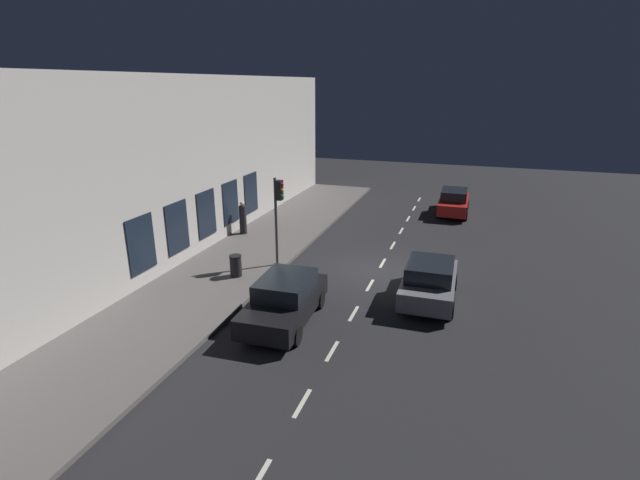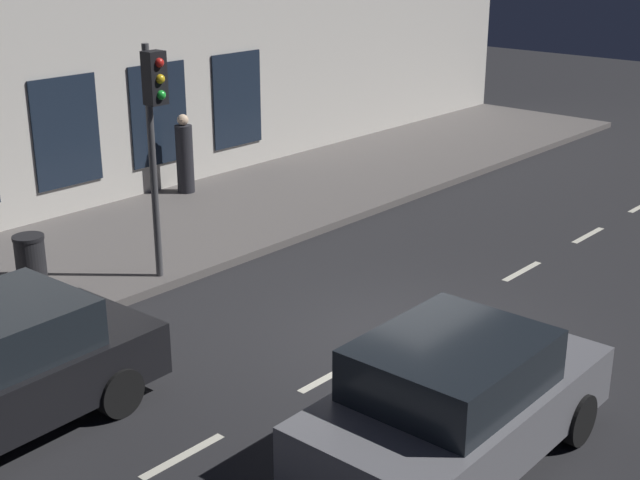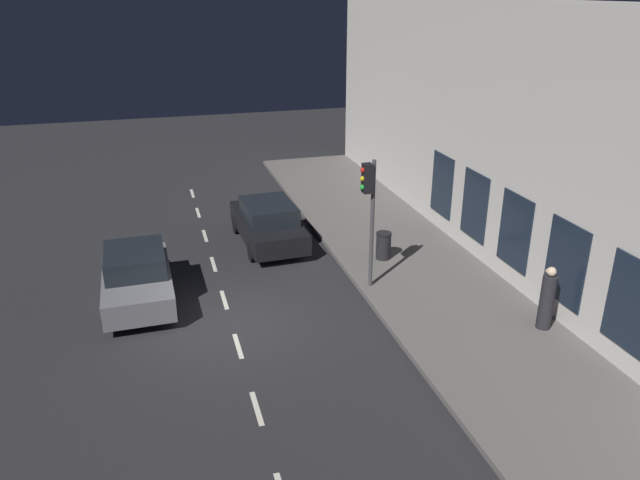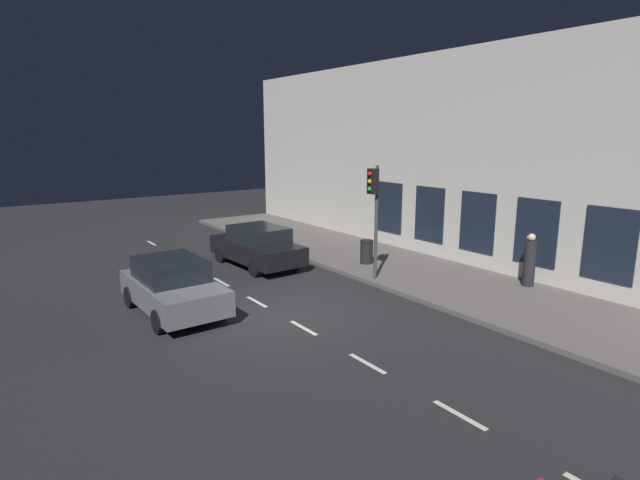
% 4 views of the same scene
% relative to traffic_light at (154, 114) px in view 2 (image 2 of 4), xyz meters
% --- Properties ---
extents(ground_plane, '(60.00, 60.00, 0.00)m').
position_rel_traffic_light_xyz_m(ground_plane, '(-4.23, -1.03, -2.96)').
color(ground_plane, '#232326').
extents(sidewalk, '(4.50, 32.00, 0.15)m').
position_rel_traffic_light_xyz_m(sidewalk, '(2.02, -1.03, -2.88)').
color(sidewalk, '#5B5654').
rests_on(sidewalk, ground).
extents(building_facade, '(0.65, 32.00, 8.21)m').
position_rel_traffic_light_xyz_m(building_facade, '(4.56, -1.03, 1.14)').
color(building_facade, beige).
rests_on(building_facade, ground).
extents(lane_centre_line, '(0.12, 27.20, 0.01)m').
position_rel_traffic_light_xyz_m(lane_centre_line, '(-4.23, -2.03, -2.96)').
color(lane_centre_line, beige).
rests_on(lane_centre_line, ground).
extents(traffic_light, '(0.46, 0.32, 3.91)m').
position_rel_traffic_light_xyz_m(traffic_light, '(0.00, 0.00, 0.00)').
color(traffic_light, '#424244').
rests_on(traffic_light, sidewalk).
extents(parked_car_1, '(2.04, 4.05, 1.58)m').
position_rel_traffic_light_xyz_m(parked_car_1, '(-6.62, 1.17, -2.17)').
color(parked_car_1, slate).
rests_on(parked_car_1, ground).
extents(pedestrian_0, '(0.53, 0.53, 1.76)m').
position_rel_traffic_light_xyz_m(pedestrian_0, '(3.68, -3.60, -1.99)').
color(pedestrian_0, '#232328').
rests_on(pedestrian_0, sidewalk).
extents(trash_bin, '(0.51, 0.51, 0.92)m').
position_rel_traffic_light_xyz_m(trash_bin, '(1.23, 1.75, -2.35)').
color(trash_bin, black).
rests_on(trash_bin, sidewalk).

